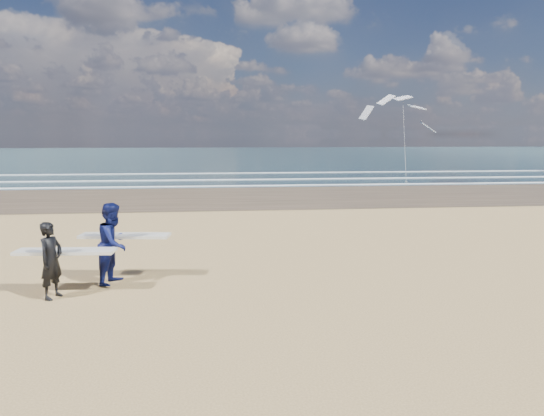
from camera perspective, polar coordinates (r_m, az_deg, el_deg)
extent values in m
cube|color=#443524|center=(33.93, 25.90, 1.75)|extent=(220.00, 12.00, 0.01)
cube|color=#1B333B|center=(84.59, 6.24, 6.20)|extent=(220.00, 100.00, 0.02)
cube|color=white|center=(38.06, 22.11, 2.71)|extent=(220.00, 0.50, 0.05)
cube|color=white|center=(42.24, 19.12, 3.40)|extent=(220.00, 0.50, 0.05)
cube|color=white|center=(48.19, 15.86, 4.14)|extent=(220.00, 0.50, 0.05)
imported|color=black|center=(11.70, -24.54, -5.63)|extent=(0.60, 0.73, 1.71)
cube|color=silver|center=(11.93, -23.14, -4.71)|extent=(2.23, 0.68, 0.07)
imported|color=#0C1348|center=(12.31, -18.11, -3.96)|extent=(0.99, 1.13, 1.97)
cube|color=silver|center=(12.58, -16.92, -3.12)|extent=(2.25, 0.80, 0.07)
cube|color=slate|center=(37.83, 15.51, 3.00)|extent=(0.12, 0.12, 0.10)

